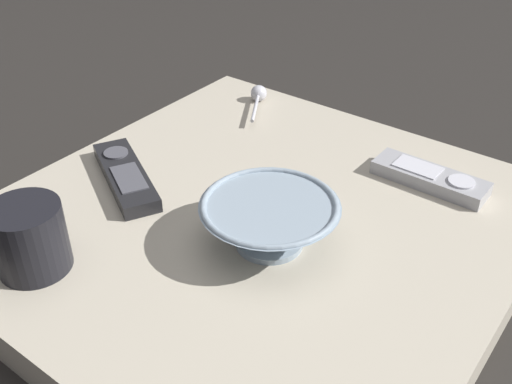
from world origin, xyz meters
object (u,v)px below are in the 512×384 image
(tv_remote_near, at_px, (430,178))
(tv_remote_far, at_px, (125,176))
(coffee_mug, at_px, (29,238))
(cereal_bowl, at_px, (270,221))
(teaspoon, at_px, (258,95))

(tv_remote_near, xyz_separation_m, tv_remote_far, (-0.35, -0.25, -0.00))
(tv_remote_far, bearing_deg, tv_remote_near, 36.33)
(coffee_mug, xyz_separation_m, tv_remote_far, (-0.05, 0.19, -0.03))
(coffee_mug, height_order, tv_remote_near, coffee_mug)
(cereal_bowl, relative_size, tv_remote_far, 0.91)
(cereal_bowl, height_order, tv_remote_far, cereal_bowl)
(tv_remote_near, bearing_deg, coffee_mug, -123.72)
(tv_remote_near, distance_m, tv_remote_far, 0.43)
(cereal_bowl, xyz_separation_m, tv_remote_near, (0.10, 0.24, -0.02))
(tv_remote_far, bearing_deg, cereal_bowl, 2.33)
(teaspoon, bearing_deg, tv_remote_far, -89.07)
(teaspoon, height_order, tv_remote_far, teaspoon)
(coffee_mug, xyz_separation_m, tv_remote_near, (0.30, 0.44, -0.03))
(teaspoon, relative_size, tv_remote_near, 0.67)
(cereal_bowl, relative_size, teaspoon, 1.56)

